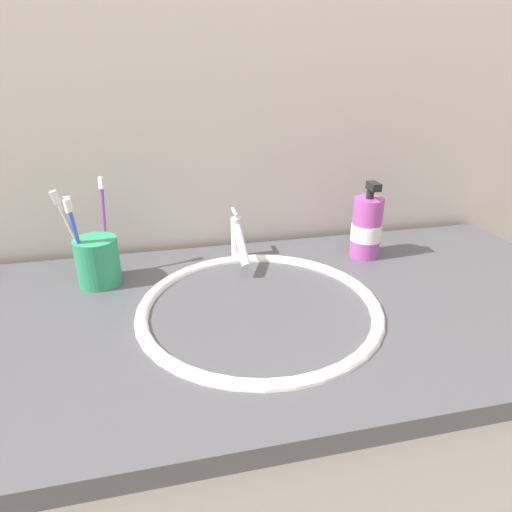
# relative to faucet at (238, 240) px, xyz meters

# --- Properties ---
(tiled_wall_back) EXTENTS (2.46, 0.04, 2.40)m
(tiled_wall_back) POSITION_rel_faucet_xyz_m (0.04, 0.14, 0.27)
(tiled_wall_back) COLOR beige
(tiled_wall_back) RESTS_ON ground
(vanity_counter) EXTENTS (1.26, 0.61, 0.88)m
(vanity_counter) POSITION_rel_faucet_xyz_m (0.04, -0.21, -0.49)
(vanity_counter) COLOR silver
(vanity_counter) RESTS_ON ground
(sink_basin) EXTENTS (0.44, 0.44, 0.10)m
(sink_basin) POSITION_rel_faucet_xyz_m (0.00, -0.21, -0.08)
(sink_basin) COLOR white
(sink_basin) RESTS_ON vanity_counter
(faucet) EXTENTS (0.02, 0.15, 0.11)m
(faucet) POSITION_rel_faucet_xyz_m (0.00, 0.00, 0.00)
(faucet) COLOR silver
(faucet) RESTS_ON sink_basin
(toothbrush_cup) EXTENTS (0.08, 0.08, 0.09)m
(toothbrush_cup) POSITION_rel_faucet_xyz_m (-0.29, -0.04, -0.00)
(toothbrush_cup) COLOR #2D9966
(toothbrush_cup) RESTS_ON vanity_counter
(toothbrush_red) EXTENTS (0.02, 0.01, 0.18)m
(toothbrush_red) POSITION_rel_faucet_xyz_m (-0.32, -0.05, 0.06)
(toothbrush_red) COLOR red
(toothbrush_red) RESTS_ON toothbrush_cup
(toothbrush_white) EXTENTS (0.06, 0.03, 0.19)m
(toothbrush_white) POSITION_rel_faucet_xyz_m (-0.32, -0.05, 0.06)
(toothbrush_white) COLOR white
(toothbrush_white) RESTS_ON toothbrush_cup
(toothbrush_blue) EXTENTS (0.02, 0.02, 0.18)m
(toothbrush_blue) POSITION_rel_faucet_xyz_m (-0.31, -0.06, 0.06)
(toothbrush_blue) COLOR blue
(toothbrush_blue) RESTS_ON toothbrush_cup
(toothbrush_purple) EXTENTS (0.02, 0.05, 0.20)m
(toothbrush_purple) POSITION_rel_faucet_xyz_m (-0.27, 0.00, 0.06)
(toothbrush_purple) COLOR purple
(toothbrush_purple) RESTS_ON toothbrush_cup
(soap_dispenser) EXTENTS (0.07, 0.07, 0.17)m
(soap_dispenser) POSITION_rel_faucet_xyz_m (0.28, -0.03, 0.02)
(soap_dispenser) COLOR #B24CA5
(soap_dispenser) RESTS_ON vanity_counter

